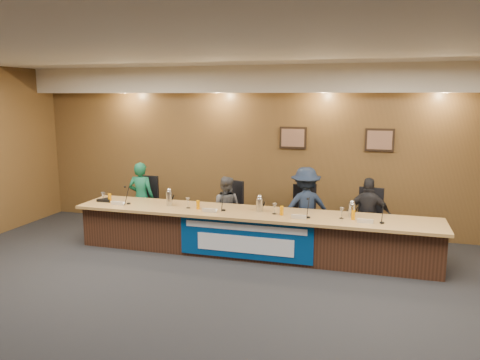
% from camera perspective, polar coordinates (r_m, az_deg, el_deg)
% --- Properties ---
extents(floor, '(10.00, 10.00, 0.00)m').
position_cam_1_polar(floor, '(5.94, -4.84, -16.31)').
color(floor, black).
rests_on(floor, ground).
extents(ceiling, '(10.00, 8.00, 0.04)m').
position_cam_1_polar(ceiling, '(5.34, -5.38, 16.10)').
color(ceiling, silver).
rests_on(ceiling, wall_back).
extents(wall_back, '(10.00, 0.04, 3.20)m').
position_cam_1_polar(wall_back, '(9.21, 4.02, 3.69)').
color(wall_back, brown).
rests_on(wall_back, floor).
extents(soffit, '(10.00, 0.50, 0.50)m').
position_cam_1_polar(soffit, '(8.91, 3.78, 12.17)').
color(soffit, beige).
rests_on(soffit, wall_back).
extents(dais_body, '(6.00, 0.80, 0.70)m').
position_cam_1_polar(dais_body, '(7.94, 1.41, -6.60)').
color(dais_body, '#391F14').
rests_on(dais_body, floor).
extents(dais_top, '(6.10, 0.95, 0.05)m').
position_cam_1_polar(dais_top, '(7.79, 1.33, -4.06)').
color(dais_top, '#A77C45').
rests_on(dais_top, dais_body).
extents(banner, '(2.20, 0.02, 0.65)m').
position_cam_1_polar(banner, '(7.55, 0.60, -7.26)').
color(banner, navy).
rests_on(banner, dais_body).
extents(banner_text_upper, '(2.00, 0.01, 0.10)m').
position_cam_1_polar(banner_text_upper, '(7.48, 0.57, -5.83)').
color(banner_text_upper, silver).
rests_on(banner_text_upper, banner).
extents(banner_text_lower, '(1.60, 0.01, 0.28)m').
position_cam_1_polar(banner_text_lower, '(7.56, 0.57, -7.87)').
color(banner_text_lower, silver).
rests_on(banner_text_lower, banner).
extents(wall_photo_left, '(0.52, 0.04, 0.42)m').
position_cam_1_polar(wall_photo_left, '(9.08, 6.48, 5.14)').
color(wall_photo_left, black).
rests_on(wall_photo_left, wall_back).
extents(wall_photo_right, '(0.52, 0.04, 0.42)m').
position_cam_1_polar(wall_photo_right, '(8.95, 16.65, 4.70)').
color(wall_photo_right, black).
rests_on(wall_photo_right, wall_back).
extents(panelist_a, '(0.53, 0.37, 1.39)m').
position_cam_1_polar(panelist_a, '(9.29, -11.94, -2.12)').
color(panelist_a, '#105336').
rests_on(panelist_a, floor).
extents(panelist_b, '(0.59, 0.46, 1.20)m').
position_cam_1_polar(panelist_b, '(8.64, -1.76, -3.47)').
color(panelist_b, '#494A4E').
rests_on(panelist_b, floor).
extents(panelist_c, '(1.06, 0.85, 1.43)m').
position_cam_1_polar(panelist_c, '(8.29, 7.96, -3.35)').
color(panelist_c, '#141E31').
rests_on(panelist_c, floor).
extents(panelist_d, '(0.78, 0.36, 1.30)m').
position_cam_1_polar(panelist_d, '(8.22, 15.37, -4.20)').
color(panelist_d, black).
rests_on(panelist_d, floor).
extents(office_chair_a, '(0.49, 0.49, 0.08)m').
position_cam_1_polar(office_chair_a, '(9.42, -11.60, -3.27)').
color(office_chair_a, black).
rests_on(office_chair_a, floor).
extents(office_chair_b, '(0.60, 0.60, 0.08)m').
position_cam_1_polar(office_chair_b, '(8.76, -1.56, -4.09)').
color(office_chair_b, black).
rests_on(office_chair_b, floor).
extents(office_chair_c, '(0.60, 0.60, 0.08)m').
position_cam_1_polar(office_chair_c, '(8.44, 8.02, -4.75)').
color(office_chair_c, black).
rests_on(office_chair_c, floor).
extents(office_chair_d, '(0.54, 0.54, 0.08)m').
position_cam_1_polar(office_chair_d, '(8.36, 15.33, -5.16)').
color(office_chair_d, black).
rests_on(office_chair_d, floor).
extents(nameplate_a, '(0.24, 0.08, 0.10)m').
position_cam_1_polar(nameplate_a, '(8.50, -14.76, -2.70)').
color(nameplate_a, white).
rests_on(nameplate_a, dais_top).
extents(microphone_a, '(0.07, 0.07, 0.02)m').
position_cam_1_polar(microphone_a, '(8.55, -13.43, -2.80)').
color(microphone_a, black).
rests_on(microphone_a, dais_top).
extents(juice_glass_a, '(0.06, 0.06, 0.15)m').
position_cam_1_polar(juice_glass_a, '(8.80, -15.60, -2.09)').
color(juice_glass_a, orange).
rests_on(juice_glass_a, dais_top).
extents(water_glass_a, '(0.08, 0.08, 0.18)m').
position_cam_1_polar(water_glass_a, '(8.81, -16.35, -2.02)').
color(water_glass_a, silver).
rests_on(water_glass_a, dais_top).
extents(nameplate_b, '(0.24, 0.08, 0.10)m').
position_cam_1_polar(nameplate_b, '(7.73, -3.79, -3.66)').
color(nameplate_b, white).
rests_on(nameplate_b, dais_top).
extents(microphone_b, '(0.07, 0.07, 0.02)m').
position_cam_1_polar(microphone_b, '(7.85, -2.05, -3.68)').
color(microphone_b, black).
rests_on(microphone_b, dais_top).
extents(juice_glass_b, '(0.06, 0.06, 0.15)m').
position_cam_1_polar(juice_glass_b, '(7.97, -5.14, -3.03)').
color(juice_glass_b, orange).
rests_on(juice_glass_b, dais_top).
extents(water_glass_b, '(0.08, 0.08, 0.18)m').
position_cam_1_polar(water_glass_b, '(8.05, -6.37, -2.80)').
color(water_glass_b, silver).
rests_on(water_glass_b, dais_top).
extents(nameplate_c, '(0.24, 0.08, 0.10)m').
position_cam_1_polar(nameplate_c, '(7.37, 7.18, -4.42)').
color(nameplate_c, white).
rests_on(nameplate_c, dais_top).
extents(microphone_c, '(0.07, 0.07, 0.02)m').
position_cam_1_polar(microphone_c, '(7.47, 8.30, -4.52)').
color(microphone_c, black).
rests_on(microphone_c, dais_top).
extents(juice_glass_c, '(0.06, 0.06, 0.15)m').
position_cam_1_polar(juice_glass_c, '(7.57, 5.10, -3.74)').
color(juice_glass_c, orange).
rests_on(juice_glass_c, dais_top).
extents(water_glass_c, '(0.08, 0.08, 0.18)m').
position_cam_1_polar(water_glass_c, '(7.63, 4.21, -3.51)').
color(water_glass_c, silver).
rests_on(water_glass_c, dais_top).
extents(nameplate_d, '(0.24, 0.08, 0.10)m').
position_cam_1_polar(nameplate_d, '(7.31, 15.02, -4.80)').
color(nameplate_d, white).
rests_on(nameplate_d, dais_top).
extents(microphone_d, '(0.07, 0.07, 0.02)m').
position_cam_1_polar(microphone_d, '(7.40, 16.91, -5.01)').
color(microphone_d, black).
rests_on(microphone_d, dais_top).
extents(juice_glass_d, '(0.06, 0.06, 0.15)m').
position_cam_1_polar(juice_glass_d, '(7.48, 13.64, -4.17)').
color(juice_glass_d, orange).
rests_on(juice_glass_d, dais_top).
extents(water_glass_d, '(0.08, 0.08, 0.18)m').
position_cam_1_polar(water_glass_d, '(7.50, 12.31, -3.96)').
color(water_glass_d, silver).
rests_on(water_glass_d, dais_top).
extents(carafe_left, '(0.11, 0.11, 0.26)m').
position_cam_1_polar(carafe_left, '(8.26, -8.61, -2.24)').
color(carafe_left, silver).
rests_on(carafe_left, dais_top).
extents(carafe_mid, '(0.12, 0.12, 0.22)m').
position_cam_1_polar(carafe_mid, '(7.79, 2.41, -3.05)').
color(carafe_mid, silver).
rests_on(carafe_mid, dais_top).
extents(carafe_right, '(0.11, 0.11, 0.22)m').
position_cam_1_polar(carafe_right, '(7.62, 13.48, -3.64)').
color(carafe_right, silver).
rests_on(carafe_right, dais_top).
extents(speakerphone, '(0.32, 0.32, 0.05)m').
position_cam_1_polar(speakerphone, '(8.86, -16.07, -2.36)').
color(speakerphone, black).
rests_on(speakerphone, dais_top).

